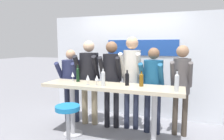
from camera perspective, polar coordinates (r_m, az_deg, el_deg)
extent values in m
plane|color=gray|center=(3.78, -0.45, -19.46)|extent=(40.00, 40.00, 0.00)
cube|color=silver|center=(4.82, 5.51, 1.24)|extent=(4.05, 0.10, 2.40)
cube|color=#1E479E|center=(4.69, 8.49, 6.33)|extent=(1.64, 0.02, 0.36)
cube|color=beige|center=(3.46, -0.47, -4.77)|extent=(2.45, 0.57, 0.06)
cylinder|color=#B2B2B7|center=(3.90, -11.21, -10.85)|extent=(0.09, 0.09, 0.95)
cylinder|color=#B2B2B7|center=(4.07, -11.04, -17.39)|extent=(0.36, 0.36, 0.02)
cylinder|color=#B2B2B7|center=(3.42, 11.93, -13.47)|extent=(0.09, 0.09, 0.95)
cylinder|color=#B2B2B7|center=(3.31, -12.40, -16.47)|extent=(0.06, 0.06, 0.71)
cylinder|color=#1972B2|center=(3.18, -12.58, -10.52)|extent=(0.38, 0.38, 0.07)
cylinder|color=#23283D|center=(4.64, -12.60, -9.43)|extent=(0.13, 0.13, 0.77)
cylinder|color=#23283D|center=(4.56, -10.15, -9.70)|extent=(0.13, 0.13, 0.77)
cylinder|color=#23284C|center=(4.45, -11.60, -1.06)|extent=(0.43, 0.43, 0.61)
sphere|color=tan|center=(4.41, -11.74, 4.39)|extent=(0.21, 0.21, 0.21)
cylinder|color=#23284C|center=(4.40, -14.63, -0.67)|extent=(0.13, 0.38, 0.48)
cylinder|color=#23284C|center=(4.24, -10.21, -0.85)|extent=(0.13, 0.38, 0.48)
cylinder|color=gray|center=(4.40, -7.79, -9.64)|extent=(0.13, 0.13, 0.86)
cylinder|color=gray|center=(4.34, -5.01, -9.84)|extent=(0.13, 0.13, 0.86)
cylinder|color=black|center=(4.22, -6.56, 0.29)|extent=(0.46, 0.46, 0.68)
sphere|color=#D6AD89|center=(4.19, -6.65, 6.72)|extent=(0.23, 0.23, 0.23)
cylinder|color=black|center=(4.11, -9.73, 0.74)|extent=(0.16, 0.42, 0.53)
cylinder|color=black|center=(4.00, -4.65, 0.65)|extent=(0.16, 0.42, 0.53)
cylinder|color=black|center=(4.18, -1.43, -10.55)|extent=(0.11, 0.11, 0.85)
cylinder|color=black|center=(4.15, 1.20, -10.68)|extent=(0.11, 0.11, 0.85)
cylinder|color=black|center=(4.00, -0.13, -0.18)|extent=(0.40, 0.40, 0.67)
sphere|color=brown|center=(3.97, -0.13, 6.55)|extent=(0.23, 0.23, 0.23)
cylinder|color=black|center=(3.86, -2.93, 0.28)|extent=(0.15, 0.40, 0.52)
cylinder|color=black|center=(3.81, 1.92, 0.18)|extent=(0.15, 0.40, 0.52)
cylinder|color=#23283D|center=(4.14, 4.25, -10.46)|extent=(0.11, 0.11, 0.89)
cylinder|color=#23283D|center=(4.11, 6.85, -10.61)|extent=(0.11, 0.11, 0.89)
cylinder|color=beige|center=(3.96, 5.68, 0.54)|extent=(0.37, 0.37, 0.70)
sphere|color=tan|center=(3.93, 5.77, 7.68)|extent=(0.24, 0.24, 0.24)
cylinder|color=beige|center=(3.81, 2.90, 1.09)|extent=(0.12, 0.42, 0.54)
cylinder|color=beige|center=(3.76, 7.71, 0.95)|extent=(0.12, 0.42, 0.54)
cylinder|color=#23283D|center=(4.01, 10.00, -11.86)|extent=(0.11, 0.11, 0.79)
cylinder|color=#23283D|center=(3.98, 12.84, -12.11)|extent=(0.11, 0.11, 0.79)
cylinder|color=#19517A|center=(3.82, 11.68, -1.90)|extent=(0.38, 0.38, 0.63)
sphere|color=brown|center=(3.78, 11.84, 4.66)|extent=(0.21, 0.21, 0.21)
cylinder|color=#19517A|center=(3.70, 8.66, -1.41)|extent=(0.11, 0.38, 0.49)
cylinder|color=#19517A|center=(3.64, 13.87, -1.69)|extent=(0.11, 0.38, 0.49)
cylinder|color=#473D33|center=(4.03, 17.58, -11.85)|extent=(0.10, 0.10, 0.81)
cylinder|color=#473D33|center=(4.02, 20.06, -11.98)|extent=(0.10, 0.10, 0.81)
cylinder|color=#514C4C|center=(3.85, 19.25, -1.61)|extent=(0.32, 0.32, 0.64)
sphere|color=#9E7556|center=(3.82, 19.53, 5.07)|extent=(0.22, 0.22, 0.22)
cylinder|color=#514C4C|center=(3.70, 16.90, -1.14)|extent=(0.09, 0.38, 0.49)
cylinder|color=#514C4C|center=(3.69, 21.45, -1.36)|extent=(0.09, 0.38, 0.49)
cylinder|color=black|center=(3.79, -9.72, -1.59)|extent=(0.06, 0.06, 0.23)
sphere|color=black|center=(3.78, -9.76, 0.14)|extent=(0.06, 0.06, 0.06)
cylinder|color=black|center=(3.77, -9.77, 0.75)|extent=(0.02, 0.02, 0.08)
cylinder|color=black|center=(3.77, -9.79, 1.50)|extent=(0.03, 0.03, 0.02)
cylinder|color=brown|center=(3.36, 8.38, -3.10)|extent=(0.07, 0.07, 0.18)
sphere|color=brown|center=(3.34, 8.41, -1.56)|extent=(0.07, 0.07, 0.07)
cylinder|color=brown|center=(3.34, 8.41, -1.02)|extent=(0.03, 0.03, 0.06)
cylinder|color=black|center=(3.33, 8.43, -0.35)|extent=(0.03, 0.03, 0.01)
cylinder|color=#B7BCC1|center=(3.36, -2.56, -2.71)|extent=(0.07, 0.07, 0.22)
sphere|color=#B7BCC1|center=(3.35, -2.57, -0.89)|extent=(0.07, 0.07, 0.07)
cylinder|color=#B7BCC1|center=(3.34, -2.57, -0.24)|extent=(0.03, 0.03, 0.08)
cylinder|color=black|center=(3.34, -2.57, 0.55)|extent=(0.03, 0.03, 0.02)
cylinder|color=black|center=(3.40, 4.33, -2.89)|extent=(0.07, 0.07, 0.18)
sphere|color=black|center=(3.39, 4.34, -1.35)|extent=(0.07, 0.07, 0.07)
cylinder|color=black|center=(3.38, 4.35, -0.81)|extent=(0.03, 0.03, 0.07)
cylinder|color=black|center=(3.38, 4.35, -0.14)|extent=(0.03, 0.03, 0.01)
cylinder|color=#B7BCC1|center=(3.10, 18.00, -3.81)|extent=(0.07, 0.07, 0.23)
sphere|color=#B7BCC1|center=(3.08, 18.08, -1.71)|extent=(0.07, 0.07, 0.07)
cylinder|color=#B7BCC1|center=(3.07, 18.11, -0.97)|extent=(0.03, 0.03, 0.08)
cylinder|color=black|center=(3.06, 18.14, -0.07)|extent=(0.03, 0.03, 0.02)
cylinder|color=silver|center=(3.90, -11.10, -3.06)|extent=(0.06, 0.06, 0.01)
cylinder|color=silver|center=(3.89, -11.11, -2.43)|extent=(0.01, 0.01, 0.08)
cone|color=silver|center=(3.88, -11.14, -1.18)|extent=(0.07, 0.07, 0.09)
cylinder|color=silver|center=(3.43, -4.35, -4.34)|extent=(0.06, 0.06, 0.01)
cylinder|color=silver|center=(3.42, -4.35, -3.63)|extent=(0.01, 0.01, 0.08)
cone|color=silver|center=(3.40, -4.37, -2.21)|extent=(0.07, 0.07, 0.09)
cylinder|color=silver|center=(3.48, -6.90, -4.20)|extent=(0.06, 0.06, 0.01)
cylinder|color=silver|center=(3.47, -6.91, -3.50)|extent=(0.01, 0.01, 0.08)
cone|color=silver|center=(3.46, -6.93, -2.10)|extent=(0.07, 0.07, 0.09)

